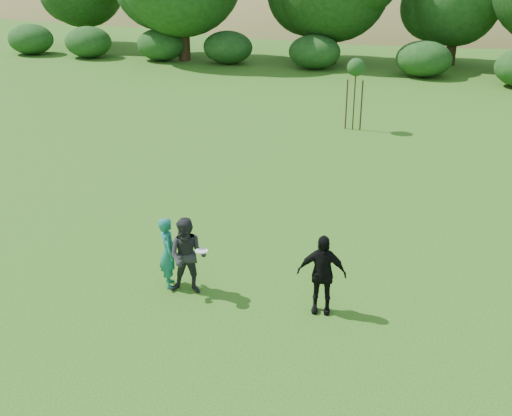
% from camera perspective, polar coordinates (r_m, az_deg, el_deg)
% --- Properties ---
extents(ground, '(120.00, 120.00, 0.00)m').
position_cam_1_polar(ground, '(13.46, -4.20, -9.03)').
color(ground, '#19470C').
rests_on(ground, ground).
extents(player_teal, '(0.65, 0.71, 1.62)m').
position_cam_1_polar(player_teal, '(14.07, -7.81, -3.92)').
color(player_teal, '#186C5C').
rests_on(player_teal, ground).
extents(player_grey, '(0.95, 0.81, 1.72)m').
position_cam_1_polar(player_grey, '(13.73, -6.09, -4.29)').
color(player_grey, '#272729').
rests_on(player_grey, ground).
extents(player_black, '(1.06, 0.59, 1.70)m').
position_cam_1_polar(player_black, '(13.05, 5.85, -5.86)').
color(player_black, black).
rests_on(player_black, ground).
extents(frisbee, '(0.27, 0.27, 0.04)m').
position_cam_1_polar(frisbee, '(13.30, -4.86, -3.82)').
color(frisbee, white).
rests_on(frisbee, ground).
extents(sapling, '(0.70, 0.70, 2.85)m').
position_cam_1_polar(sapling, '(25.82, 8.88, 12.09)').
color(sapling, '#3B2717').
rests_on(sapling, ground).
extents(hillside, '(150.00, 72.00, 52.00)m').
position_cam_1_polar(hillside, '(81.36, 14.90, 8.43)').
color(hillside, olive).
rests_on(hillside, ground).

